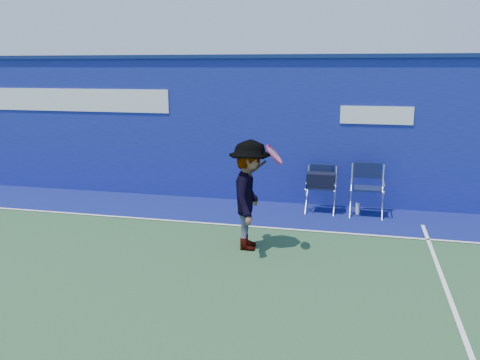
% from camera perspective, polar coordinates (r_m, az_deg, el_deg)
% --- Properties ---
extents(ground, '(80.00, 80.00, 0.00)m').
position_cam_1_polar(ground, '(6.92, -16.96, -12.16)').
color(ground, '#294D2C').
rests_on(ground, ground).
extents(stadium_wall, '(24.00, 0.50, 3.08)m').
position_cam_1_polar(stadium_wall, '(11.15, -3.98, 5.97)').
color(stadium_wall, navy).
rests_on(stadium_wall, ground).
extents(out_of_bounds_strip, '(24.00, 1.80, 0.01)m').
position_cam_1_polar(out_of_bounds_strip, '(10.43, -5.63, -3.20)').
color(out_of_bounds_strip, navy).
rests_on(out_of_bounds_strip, ground).
extents(court_lines, '(24.00, 12.00, 0.01)m').
position_cam_1_polar(court_lines, '(7.39, -14.61, -10.27)').
color(court_lines, white).
rests_on(court_lines, out_of_bounds_strip).
extents(directors_chair_left, '(0.55, 0.51, 0.93)m').
position_cam_1_polar(directors_chair_left, '(10.18, 9.05, -1.41)').
color(directors_chair_left, silver).
rests_on(directors_chair_left, ground).
extents(directors_chair_right, '(0.60, 0.54, 1.00)m').
position_cam_1_polar(directors_chair_right, '(10.14, 14.01, -2.17)').
color(directors_chair_right, silver).
rests_on(directors_chair_right, ground).
extents(water_bottle, '(0.07, 0.07, 0.24)m').
position_cam_1_polar(water_bottle, '(10.18, 13.05, -3.20)').
color(water_bottle, white).
rests_on(water_bottle, ground).
extents(tennis_player, '(0.92, 1.19, 1.74)m').
position_cam_1_polar(tennis_player, '(7.94, 1.11, -1.70)').
color(tennis_player, '#EA4738').
rests_on(tennis_player, ground).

